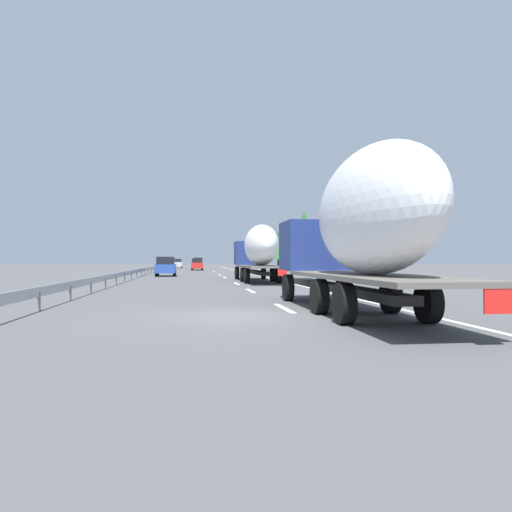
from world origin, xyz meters
The scene contains 20 objects.
ground_plane centered at (40.00, 0.00, 0.00)m, with size 260.00×260.00×0.00m, color #4C4C4F.
lane_stripe_0 centered at (2.00, -1.80, 0.00)m, with size 3.20×0.20×0.01m, color white.
lane_stripe_1 centered at (11.31, -1.80, 0.00)m, with size 3.20×0.20×0.01m, color white.
lane_stripe_2 centered at (19.15, -1.80, 0.00)m, with size 3.20×0.20×0.01m, color white.
lane_stripe_3 centered at (30.93, -1.80, 0.00)m, with size 3.20×0.20×0.01m, color white.
lane_stripe_4 centered at (38.36, -1.80, 0.00)m, with size 3.20×0.20×0.01m, color white.
lane_stripe_5 centered at (52.57, -1.80, 0.00)m, with size 3.20×0.20×0.01m, color white.
edge_line_right centered at (45.00, -5.50, 0.00)m, with size 110.00×0.20×0.01m, color white.
truck_lead centered at (21.52, -3.60, 2.34)m, with size 13.33×2.55×4.04m.
truck_trailing centered at (-0.23, -3.60, 2.62)m, with size 13.21×2.55×4.66m.
car_silver_hatch centered at (82.33, 3.84, 0.91)m, with size 4.22×1.92×1.78m.
car_blue_sedan centered at (35.17, 3.68, 0.95)m, with size 4.26×1.91×1.89m.
car_red_compact centered at (61.87, 0.29, 0.91)m, with size 4.23×1.79×1.80m.
car_yellow_coupe centered at (70.40, 0.09, 0.97)m, with size 4.19×1.75×1.96m.
road_sign centered at (42.82, -6.70, 2.38)m, with size 0.10×0.90×3.45m.
tree_0 centered at (67.66, -13.22, 4.05)m, with size 2.69×2.69×6.45m.
tree_1 centered at (55.67, -11.20, 3.40)m, with size 3.92×3.92×5.19m.
tree_2 centered at (25.83, -11.03, 4.34)m, with size 3.94×3.94×7.34m.
tree_3 centered at (37.61, -10.68, 4.34)m, with size 3.50×3.50×6.81m.
guardrail_median centered at (43.00, 6.00, 0.58)m, with size 94.00×0.10×0.76m.
Camera 1 is at (-14.27, 1.27, 1.61)m, focal length 35.03 mm.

